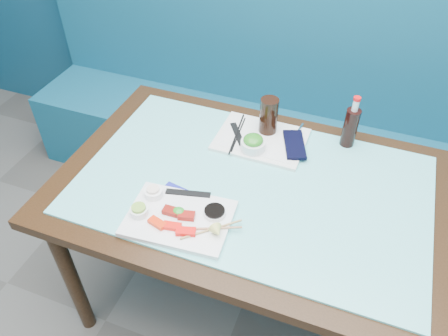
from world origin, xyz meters
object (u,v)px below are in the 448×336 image
(booth_bench, at_px, (297,133))
(serving_tray, at_px, (261,140))
(dining_table, at_px, (251,201))
(cola_bottle_body, at_px, (350,128))
(cola_glass, at_px, (269,116))
(blue_napkin, at_px, (173,201))
(seaweed_bowl, at_px, (253,145))
(sashimi_plate, at_px, (179,218))

(booth_bench, bearing_deg, serving_tray, -94.16)
(dining_table, xyz_separation_m, cola_bottle_body, (0.28, 0.34, 0.17))
(cola_glass, height_order, blue_napkin, cola_glass)
(cola_glass, distance_m, cola_bottle_body, 0.31)
(serving_tray, relative_size, seaweed_bowl, 3.64)
(sashimi_plate, bearing_deg, booth_bench, 76.37)
(serving_tray, relative_size, cola_bottle_body, 2.19)
(seaweed_bowl, height_order, cola_bottle_body, cola_bottle_body)
(seaweed_bowl, bearing_deg, sashimi_plate, -105.75)
(dining_table, bearing_deg, cola_glass, 96.50)
(dining_table, height_order, cola_bottle_body, cola_bottle_body)
(booth_bench, height_order, serving_tray, booth_bench)
(sashimi_plate, xyz_separation_m, cola_glass, (0.14, 0.54, 0.08))
(cola_bottle_body, height_order, blue_napkin, cola_bottle_body)
(serving_tray, bearing_deg, seaweed_bowl, -97.24)
(serving_tray, height_order, cola_glass, cola_glass)
(dining_table, relative_size, blue_napkin, 10.29)
(booth_bench, bearing_deg, dining_table, -90.00)
(seaweed_bowl, bearing_deg, cola_bottle_body, 28.18)
(cola_glass, bearing_deg, serving_tray, -100.30)
(sashimi_plate, height_order, blue_napkin, sashimi_plate)
(cola_glass, bearing_deg, cola_bottle_body, 8.64)
(cola_glass, height_order, cola_bottle_body, cola_glass)
(booth_bench, relative_size, cola_glass, 20.16)
(sashimi_plate, distance_m, seaweed_bowl, 0.43)
(seaweed_bowl, xyz_separation_m, cola_bottle_body, (0.33, 0.18, 0.05))
(dining_table, bearing_deg, sashimi_plate, -124.34)
(dining_table, xyz_separation_m, sashimi_plate, (-0.17, -0.25, 0.10))
(serving_tray, bearing_deg, cola_bottle_body, 18.03)
(sashimi_plate, bearing_deg, blue_napkin, 124.19)
(blue_napkin, bearing_deg, dining_table, 38.89)
(dining_table, distance_m, cola_bottle_body, 0.47)
(sashimi_plate, height_order, cola_bottle_body, cola_bottle_body)
(booth_bench, distance_m, cola_bottle_body, 0.73)
(booth_bench, height_order, sashimi_plate, booth_bench)
(dining_table, xyz_separation_m, serving_tray, (-0.04, 0.24, 0.10))
(sashimi_plate, bearing_deg, cola_bottle_body, 48.17)
(sashimi_plate, relative_size, seaweed_bowl, 3.54)
(sashimi_plate, height_order, serving_tray, sashimi_plate)
(dining_table, relative_size, cola_bottle_body, 8.83)
(booth_bench, height_order, cola_glass, booth_bench)
(booth_bench, bearing_deg, sashimi_plate, -98.90)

